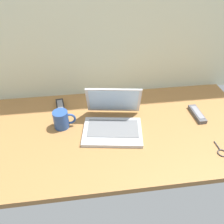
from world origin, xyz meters
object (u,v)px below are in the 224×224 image
laptop (113,120)px  coffee_mug (62,119)px  remote_control_far (61,107)px  remote_control_near (197,114)px

laptop → coffee_mug: laptop is taller
laptop → remote_control_far: (-0.29, 0.21, -0.03)m
laptop → remote_control_near: (0.50, 0.03, -0.03)m
remote_control_near → remote_control_far: bearing=167.8°
coffee_mug → remote_control_far: (-0.02, 0.17, -0.04)m
laptop → remote_control_far: 0.36m
coffee_mug → remote_control_near: size_ratio=0.75×
laptop → remote_control_far: laptop is taller
coffee_mug → remote_control_far: coffee_mug is taller
remote_control_near → coffee_mug: bearing=179.7°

